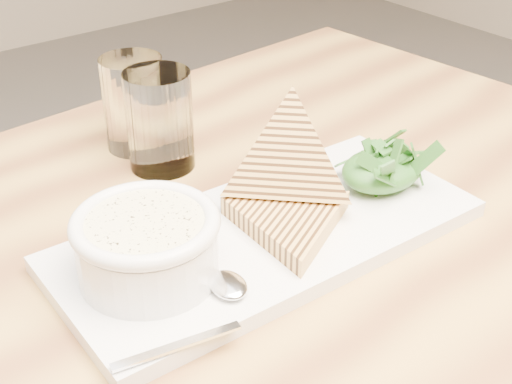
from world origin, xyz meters
TOP-DOWN VIEW (x-y plane):
  - table_top at (-0.22, 0.24)m, footprint 1.36×0.97m
  - table_leg_br at (0.37, 0.62)m, footprint 0.06×0.06m
  - platter at (-0.13, 0.26)m, footprint 0.44×0.21m
  - soup_bowl at (-0.26, 0.26)m, footprint 0.13×0.13m
  - soup at (-0.26, 0.26)m, footprint 0.11×0.11m
  - bowl_rim at (-0.26, 0.26)m, footprint 0.13×0.13m
  - sandwich_flat at (-0.12, 0.24)m, footprint 0.21×0.21m
  - sandwich_lean at (-0.09, 0.28)m, footprint 0.22×0.22m
  - salad_base at (0.02, 0.25)m, footprint 0.10×0.08m
  - arugula_pile at (0.02, 0.25)m, footprint 0.11×0.10m
  - spoon_bowl at (-0.22, 0.20)m, footprint 0.04×0.05m
  - spoon_handle at (-0.29, 0.17)m, footprint 0.11×0.03m
  - glass_near at (-0.13, 0.52)m, footprint 0.08×0.08m
  - glass_far at (-0.13, 0.46)m, footprint 0.08×0.08m

SIDE VIEW (x-z plane):
  - table_leg_br at x=0.37m, z-range 0.00..0.69m
  - table_top at x=-0.22m, z-range 0.69..0.73m
  - platter at x=-0.13m, z-range 0.73..0.75m
  - spoon_handle at x=-0.29m, z-range 0.75..0.76m
  - spoon_bowl at x=-0.22m, z-range 0.75..0.76m
  - sandwich_flat at x=-0.12m, z-range 0.75..0.77m
  - salad_base at x=0.02m, z-range 0.75..0.79m
  - soup_bowl at x=-0.26m, z-range 0.75..0.80m
  - arugula_pile at x=0.02m, z-range 0.75..0.81m
  - glass_near at x=-0.13m, z-range 0.73..0.85m
  - glass_far at x=-0.13m, z-range 0.73..0.85m
  - sandwich_lean at x=-0.09m, z-range 0.71..0.89m
  - soup at x=-0.26m, z-range 0.80..0.81m
  - bowl_rim at x=-0.26m, z-range 0.80..0.82m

